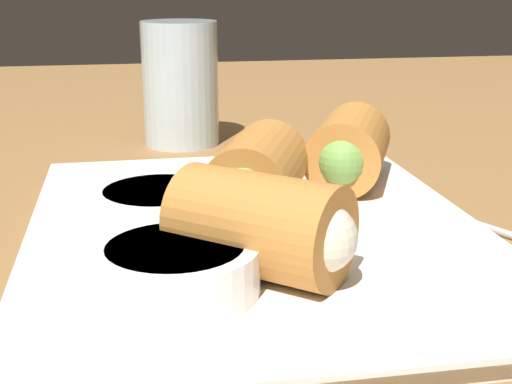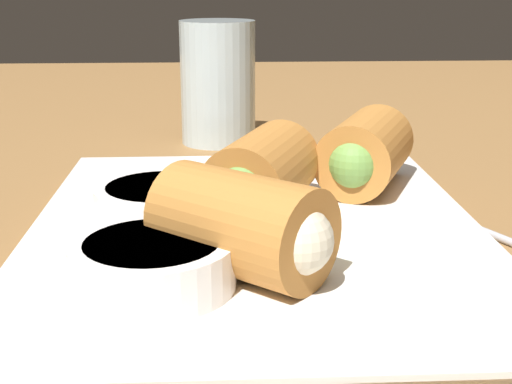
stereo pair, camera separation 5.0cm
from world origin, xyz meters
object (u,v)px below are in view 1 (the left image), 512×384
object	(u,v)px
dipping_bowl_far	(176,267)
dipping_bowl_near	(159,204)
drinking_glass	(180,84)
serving_plate	(256,237)

from	to	relation	value
dipping_bowl_far	dipping_bowl_near	bearing A→B (deg)	1.79
dipping_bowl_near	drinking_glass	distance (cm)	27.11
serving_plate	dipping_bowl_far	distance (cm)	10.07
dipping_bowl_far	drinking_glass	xyz separation A→B (cm)	(36.19, -3.11, 2.97)
dipping_bowl_far	drinking_glass	size ratio (longest dim) A/B	0.68
dipping_bowl_near	dipping_bowl_far	bearing A→B (deg)	-178.21
dipping_bowl_near	dipping_bowl_far	world-z (taller)	same
dipping_bowl_near	dipping_bowl_far	size ratio (longest dim) A/B	1.00
dipping_bowl_near	drinking_glass	xyz separation A→B (cm)	(26.73, -3.40, 2.97)
serving_plate	dipping_bowl_near	xyz separation A→B (cm)	(1.11, 5.56, 2.00)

